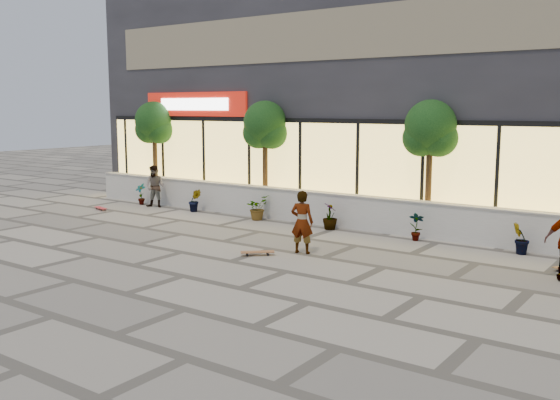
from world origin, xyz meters
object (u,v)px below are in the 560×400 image
Objects in this scene: tree_midwest at (265,128)px; skater_left at (155,187)px; skateboard_center at (257,252)px; skateboard_left at (101,208)px; tree_mideast at (430,132)px; tree_west at (154,125)px; skater_center at (302,222)px.

tree_midwest is 2.51× the size of skater_left.
skater_left is (-4.05, -1.40, -2.21)m from tree_midwest.
tree_midwest is at bearing 83.26° from skateboard_center.
tree_midwest is at bearing 46.05° from skateboard_left.
tree_mideast is 5.10× the size of skateboard_left.
tree_mideast is 5.06× the size of skateboard_center.
skater_left is 2.02× the size of skateboard_center.
tree_west is 5.06× the size of skateboard_center.
skateboard_left is at bearing -23.54° from skater_center.
skater_center is at bearing 6.66° from skateboard_center.
tree_midwest is at bearing 0.00° from tree_west.
tree_midwest is 4.82m from skater_left.
skater_center reaches higher than skateboard_left.
tree_midwest is 6.68m from skateboard_left.
skater_center is at bearing -23.66° from tree_west.
tree_west is 1.00× the size of tree_midwest.
tree_midwest is at bearing 180.00° from tree_mideast.
tree_west is at bearing 108.53° from skateboard_center.
tree_west is at bearing -39.10° from skater_center.
tree_west reaches higher than skater_left.
tree_west is 5.10× the size of skateboard_left.
skater_center reaches higher than skater_left.
tree_mideast is (11.50, 0.00, 0.00)m from tree_west.
skater_center is 8.98m from skater_left.
tree_west reaches higher than skateboard_center.
skater_left is 2.09m from skateboard_left.
skater_left is at bearing 111.87° from skateboard_center.
tree_midwest and tree_mideast have the same top height.
skateboard_left is (0.27, -2.98, -2.91)m from tree_west.
tree_west reaches higher than skateboard_left.
skater_left is at bearing -44.03° from tree_west.
skater_center is 1.36m from skateboard_center.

